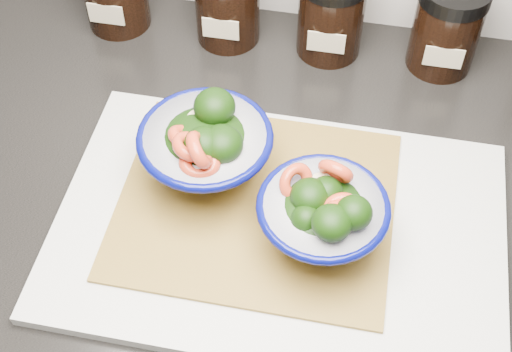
% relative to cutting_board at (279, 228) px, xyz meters
% --- Properties ---
extents(countertop, '(3.50, 0.60, 0.04)m').
position_rel_cutting_board_xyz_m(countertop, '(-0.08, 0.05, -0.03)').
color(countertop, black).
rests_on(countertop, cabinet).
extents(cutting_board, '(0.45, 0.30, 0.01)m').
position_rel_cutting_board_xyz_m(cutting_board, '(0.00, 0.00, 0.00)').
color(cutting_board, beige).
rests_on(cutting_board, countertop).
extents(bamboo_mat, '(0.28, 0.24, 0.00)m').
position_rel_cutting_board_xyz_m(bamboo_mat, '(-0.03, 0.02, 0.01)').
color(bamboo_mat, '#AA8533').
rests_on(bamboo_mat, cutting_board).
extents(bowl_left, '(0.14, 0.14, 0.10)m').
position_rel_cutting_board_xyz_m(bowl_left, '(-0.08, 0.05, 0.05)').
color(bowl_left, white).
rests_on(bowl_left, bamboo_mat).
extents(bowl_right, '(0.13, 0.13, 0.09)m').
position_rel_cutting_board_xyz_m(bowl_right, '(0.04, -0.01, 0.05)').
color(bowl_right, white).
rests_on(bowl_right, bamboo_mat).
extents(spice_jar_b, '(0.08, 0.08, 0.11)m').
position_rel_cutting_board_xyz_m(spice_jar_b, '(-0.12, 0.29, 0.05)').
color(spice_jar_b, black).
rests_on(spice_jar_b, countertop).
extents(spice_jar_c, '(0.08, 0.08, 0.11)m').
position_rel_cutting_board_xyz_m(spice_jar_c, '(0.01, 0.29, 0.05)').
color(spice_jar_c, black).
rests_on(spice_jar_c, countertop).
extents(spice_jar_d, '(0.08, 0.08, 0.11)m').
position_rel_cutting_board_xyz_m(spice_jar_d, '(0.15, 0.29, 0.05)').
color(spice_jar_d, black).
rests_on(spice_jar_d, countertop).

